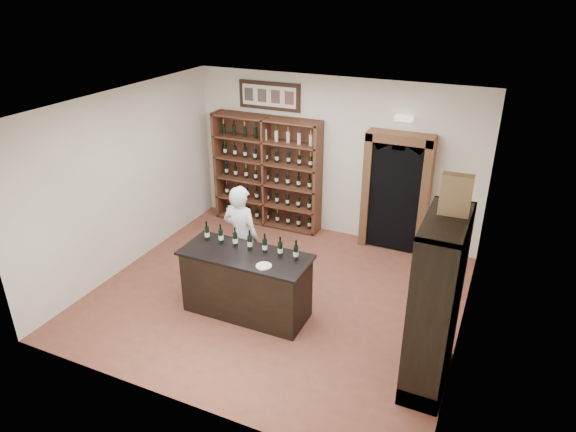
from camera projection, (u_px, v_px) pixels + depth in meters
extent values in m
plane|color=brown|center=(277.00, 295.00, 8.10)|extent=(5.50, 5.50, 0.00)
plane|color=white|center=(275.00, 106.00, 6.83)|extent=(5.50, 5.50, 0.00)
cube|color=white|center=(334.00, 158.00, 9.53)|extent=(5.50, 0.04, 3.00)
cube|color=white|center=(126.00, 180.00, 8.49)|extent=(0.04, 5.00, 3.00)
cube|color=white|center=(473.00, 245.00, 6.44)|extent=(0.04, 5.00, 3.00)
cube|color=#5B2F1F|center=(271.00, 169.00, 10.16)|extent=(2.20, 0.02, 2.20)
cube|color=#5B2F1F|center=(219.00, 165.00, 10.41)|extent=(0.06, 0.38, 2.20)
cube|color=#5B2F1F|center=(318.00, 180.00, 9.61)|extent=(0.06, 0.38, 2.20)
cube|color=#5B2F1F|center=(266.00, 172.00, 10.01)|extent=(0.04, 0.38, 2.20)
cube|color=#5B2F1F|center=(267.00, 221.00, 10.46)|extent=(2.18, 0.38, 0.04)
cube|color=#5B2F1F|center=(267.00, 202.00, 10.28)|extent=(2.18, 0.38, 0.04)
cube|color=#5B2F1F|center=(267.00, 182.00, 10.10)|extent=(2.18, 0.38, 0.03)
cube|color=#5B2F1F|center=(266.00, 162.00, 9.92)|extent=(2.18, 0.38, 0.04)
cube|color=#5B2F1F|center=(266.00, 141.00, 9.74)|extent=(2.18, 0.38, 0.04)
cube|color=#5B2F1F|center=(265.00, 119.00, 9.57)|extent=(2.18, 0.38, 0.04)
cube|color=black|center=(269.00, 96.00, 9.55)|extent=(1.25, 0.04, 0.52)
cube|color=black|center=(396.00, 194.00, 9.12)|extent=(0.97, 0.29, 2.05)
cube|color=#A96C41|center=(368.00, 189.00, 9.28)|extent=(0.14, 0.35, 2.15)
cube|color=#A96C41|center=(425.00, 198.00, 8.90)|extent=(0.14, 0.35, 2.15)
cube|color=#A96C41|center=(401.00, 138.00, 8.66)|extent=(1.15, 0.35, 0.16)
cube|color=white|center=(404.00, 118.00, 8.62)|extent=(0.30, 0.10, 0.10)
cube|color=black|center=(246.00, 285.00, 7.48)|extent=(1.80, 0.70, 0.94)
cube|color=black|center=(245.00, 255.00, 7.26)|extent=(1.88, 0.78, 0.04)
cylinder|color=black|center=(207.00, 233.00, 7.60)|extent=(0.07, 0.07, 0.21)
cylinder|color=silver|center=(207.00, 234.00, 7.61)|extent=(0.07, 0.07, 0.07)
cylinder|color=black|center=(206.00, 224.00, 7.54)|extent=(0.03, 0.03, 0.09)
cylinder|color=black|center=(221.00, 236.00, 7.51)|extent=(0.07, 0.07, 0.21)
cylinder|color=silver|center=(221.00, 237.00, 7.52)|extent=(0.07, 0.07, 0.07)
cylinder|color=black|center=(220.00, 227.00, 7.45)|extent=(0.03, 0.03, 0.09)
cylinder|color=black|center=(235.00, 239.00, 7.42)|extent=(0.07, 0.07, 0.21)
cylinder|color=silver|center=(235.00, 240.00, 7.43)|extent=(0.07, 0.07, 0.07)
cylinder|color=black|center=(235.00, 230.00, 7.36)|extent=(0.03, 0.03, 0.09)
cylinder|color=black|center=(250.00, 243.00, 7.33)|extent=(0.07, 0.07, 0.21)
cylinder|color=silver|center=(250.00, 244.00, 7.34)|extent=(0.07, 0.07, 0.07)
cylinder|color=black|center=(250.00, 233.00, 7.27)|extent=(0.03, 0.03, 0.09)
cylinder|color=black|center=(265.00, 246.00, 7.25)|extent=(0.07, 0.07, 0.21)
cylinder|color=silver|center=(265.00, 247.00, 7.25)|extent=(0.07, 0.07, 0.07)
cylinder|color=black|center=(265.00, 237.00, 7.18)|extent=(0.03, 0.03, 0.09)
cylinder|color=black|center=(280.00, 249.00, 7.16)|extent=(0.07, 0.07, 0.21)
cylinder|color=silver|center=(280.00, 250.00, 7.16)|extent=(0.07, 0.07, 0.07)
cylinder|color=black|center=(280.00, 240.00, 7.09)|extent=(0.03, 0.03, 0.09)
cylinder|color=black|center=(296.00, 253.00, 7.07)|extent=(0.07, 0.07, 0.21)
cylinder|color=silver|center=(296.00, 254.00, 7.07)|extent=(0.07, 0.07, 0.07)
cylinder|color=black|center=(296.00, 243.00, 7.00)|extent=(0.03, 0.03, 0.09)
cube|color=black|center=(456.00, 309.00, 5.88)|extent=(0.02, 1.20, 2.20)
cube|color=black|center=(426.00, 333.00, 5.48)|extent=(0.48, 0.04, 2.20)
cube|color=black|center=(444.00, 280.00, 6.44)|extent=(0.48, 0.04, 2.20)
cube|color=black|center=(448.00, 220.00, 5.51)|extent=(0.48, 1.20, 0.04)
cube|color=black|center=(426.00, 370.00, 6.38)|extent=(0.48, 1.20, 0.24)
cube|color=black|center=(428.00, 355.00, 6.28)|extent=(0.48, 1.16, 0.03)
cube|color=black|center=(434.00, 318.00, 6.05)|extent=(0.48, 1.16, 0.03)
cube|color=black|center=(439.00, 278.00, 5.81)|extent=(0.48, 1.16, 0.03)
imported|color=white|center=(241.00, 237.00, 8.05)|extent=(0.66, 0.46, 1.71)
cylinder|color=silver|center=(264.00, 266.00, 6.93)|extent=(0.22, 0.22, 0.02)
cube|color=#AA8059|center=(456.00, 195.00, 5.50)|extent=(0.33, 0.15, 0.46)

